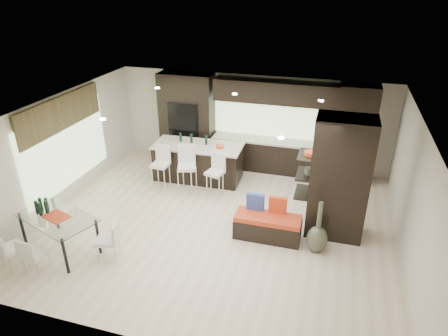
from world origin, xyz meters
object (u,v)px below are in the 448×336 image
(floor_vase, at_px, (318,227))
(dining_table, at_px, (60,233))
(stool_left, at_px, (161,172))
(stool_mid, at_px, (187,175))
(chair_far, at_px, (12,251))
(stool_right, at_px, (215,180))
(chair_end, at_px, (108,242))
(bench, at_px, (268,227))
(kitchen_island, at_px, (198,162))
(chair_near, at_px, (35,256))

(floor_vase, bearing_deg, dining_table, -164.25)
(stool_left, height_order, floor_vase, floor_vase)
(stool_mid, bearing_deg, chair_far, -138.56)
(floor_vase, bearing_deg, stool_right, 149.47)
(stool_left, relative_size, floor_vase, 0.82)
(chair_far, xyz_separation_m, chair_end, (1.64, 0.76, 0.00))
(bench, relative_size, floor_vase, 1.23)
(bench, height_order, chair_end, chair_end)
(stool_mid, xyz_separation_m, bench, (2.41, -1.41, -0.24))
(kitchen_island, relative_size, bench, 1.71)
(stool_mid, height_order, stool_right, stool_mid)
(stool_left, bearing_deg, chair_near, -100.75)
(stool_mid, height_order, chair_end, stool_mid)
(bench, distance_m, dining_table, 4.37)
(stool_left, bearing_deg, stool_right, 2.92)
(floor_vase, bearing_deg, chair_far, -158.65)
(chair_far, bearing_deg, floor_vase, 42.78)
(stool_mid, relative_size, stool_right, 1.11)
(bench, xyz_separation_m, chair_end, (-2.94, -1.62, 0.12))
(chair_near, height_order, chair_far, chair_far)
(stool_mid, relative_size, chair_near, 1.35)
(kitchen_island, height_order, stool_right, kitchen_island)
(chair_near, distance_m, chair_end, 1.35)
(chair_near, xyz_separation_m, chair_end, (1.12, 0.75, 0.02))
(stool_right, height_order, floor_vase, floor_vase)
(kitchen_island, xyz_separation_m, chair_near, (-1.65, -4.63, -0.13))
(stool_left, height_order, bench, stool_left)
(bench, xyz_separation_m, chair_near, (-4.06, -2.37, 0.10))
(dining_table, height_order, chair_far, chair_far)
(chair_end, bearing_deg, kitchen_island, -22.97)
(chair_end, bearing_deg, chair_far, 99.68)
(stool_right, bearing_deg, floor_vase, -15.96)
(stool_right, distance_m, dining_table, 3.89)
(dining_table, bearing_deg, stool_mid, 81.05)
(chair_far, bearing_deg, chair_end, 46.32)
(stool_mid, height_order, chair_far, stool_mid)
(kitchen_island, height_order, stool_mid, stool_mid)
(kitchen_island, relative_size, chair_end, 3.06)
(chair_near, bearing_deg, stool_right, 60.19)
(kitchen_island, bearing_deg, chair_far, -117.19)
(bench, xyz_separation_m, chair_far, (-4.58, -2.38, 0.12))
(bench, bearing_deg, chair_far, -152.83)
(stool_right, xyz_separation_m, chair_end, (-1.28, -3.05, -0.06))
(dining_table, xyz_separation_m, chair_near, (0.00, -0.75, -0.02))
(kitchen_island, bearing_deg, dining_table, -115.21)
(stool_right, relative_size, dining_table, 0.56)
(chair_near, bearing_deg, stool_mid, 68.90)
(stool_left, distance_m, chair_near, 3.90)
(floor_vase, bearing_deg, bench, 170.96)
(chair_near, bearing_deg, chair_end, 36.25)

